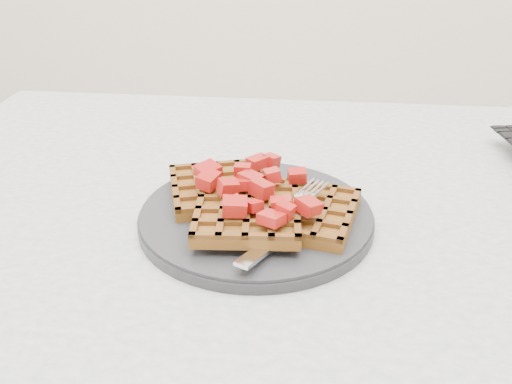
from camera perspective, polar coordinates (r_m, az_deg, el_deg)
table at (r=0.75m, az=8.12°, el=-9.47°), size 1.20×0.80×0.75m
plate at (r=0.65m, az=0.00°, el=-2.49°), size 0.27×0.27×0.02m
waffles at (r=0.64m, az=-0.02°, el=-1.17°), size 0.24×0.21×0.03m
strawberry_pile at (r=0.63m, az=0.00°, el=1.13°), size 0.15×0.15×0.02m
fork at (r=0.61m, az=3.47°, el=-3.26°), size 0.10×0.17×0.02m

